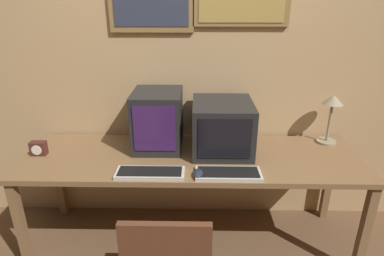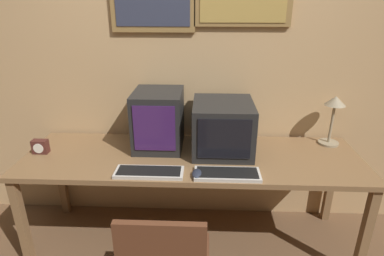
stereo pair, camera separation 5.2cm
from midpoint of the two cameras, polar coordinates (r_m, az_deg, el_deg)
wall_back at (r=2.48m, az=-0.44°, el=11.29°), size 8.00×0.08×2.60m
desk at (r=2.30m, az=-0.65°, el=-6.35°), size 2.37×0.72×0.74m
monitor_left at (r=2.35m, az=-6.72°, el=1.45°), size 0.35×0.40×0.42m
monitor_right at (r=2.30m, az=4.75°, el=0.24°), size 0.42×0.47×0.36m
keyboard_main at (r=2.06m, az=-8.18°, el=-7.89°), size 0.43×0.15×0.03m
keyboard_side at (r=2.04m, az=5.73°, el=-8.06°), size 0.41×0.17×0.03m
mouse_near_keyboard at (r=2.01m, az=0.35°, el=-8.16°), size 0.06×0.12×0.04m
desk_clock at (r=2.52m, az=-26.16°, el=-3.26°), size 0.11×0.06×0.10m
desk_lamp at (r=2.58m, az=23.06°, el=3.15°), size 0.15×0.15×0.38m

